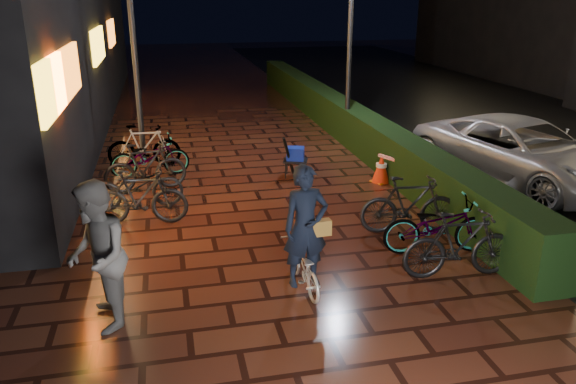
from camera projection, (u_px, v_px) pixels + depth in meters
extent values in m
plane|color=#381911|center=(290.00, 260.00, 8.87)|extent=(80.00, 80.00, 0.00)
cube|color=black|center=(571.00, 147.00, 15.30)|extent=(11.00, 60.00, 0.01)
cube|color=black|center=(339.00, 116.00, 16.73)|extent=(0.70, 20.00, 1.00)
imported|color=#5E5E61|center=(97.00, 257.00, 6.81)|extent=(0.83, 1.01, 1.92)
imported|color=#ADADB2|center=(522.00, 152.00, 12.24)|extent=(3.71, 5.47, 1.39)
cube|color=yellow|center=(52.00, 87.00, 8.67)|extent=(0.08, 2.00, 0.90)
cube|color=orange|center=(66.00, 74.00, 10.05)|extent=(0.08, 3.00, 0.90)
cube|color=yellow|center=(98.00, 45.00, 15.57)|extent=(0.08, 2.80, 0.90)
cube|color=orange|center=(111.00, 33.00, 20.17)|extent=(0.08, 2.20, 0.90)
cylinder|color=black|center=(349.00, 55.00, 14.70)|extent=(0.17, 0.17, 4.87)
cylinder|color=black|center=(135.00, 58.00, 13.29)|extent=(0.16, 0.16, 5.05)
imported|color=silver|center=(303.00, 266.00, 7.93)|extent=(0.54, 1.32, 0.68)
imported|color=black|center=(306.00, 227.00, 7.62)|extent=(0.66, 0.46, 1.73)
cube|color=olive|center=(320.00, 228.00, 7.67)|extent=(0.31, 0.15, 0.22)
cone|color=red|center=(423.00, 182.00, 11.50)|extent=(0.40, 0.40, 0.64)
cone|color=red|center=(381.00, 168.00, 12.39)|extent=(0.40, 0.40, 0.64)
cube|color=#DD620B|center=(422.00, 196.00, 11.60)|extent=(0.46, 0.46, 0.03)
cube|color=orange|center=(380.00, 181.00, 12.49)|extent=(0.46, 0.46, 0.03)
cube|color=#B90A1F|center=(402.00, 162.00, 11.85)|extent=(0.62, 1.27, 0.06)
cube|color=black|center=(295.00, 160.00, 12.73)|extent=(0.63, 0.57, 0.04)
cylinder|color=black|center=(285.00, 171.00, 12.66)|extent=(0.04, 0.04, 0.36)
cylinder|color=black|center=(304.00, 171.00, 12.62)|extent=(0.04, 0.04, 0.36)
cylinder|color=black|center=(287.00, 166.00, 12.98)|extent=(0.04, 0.04, 0.36)
cylinder|color=black|center=(305.00, 167.00, 12.94)|extent=(0.04, 0.04, 0.36)
cube|color=#0D23B4|center=(295.00, 154.00, 12.68)|extent=(0.46, 0.43, 0.29)
cylinder|color=black|center=(289.00, 156.00, 12.56)|extent=(0.35, 0.31, 0.92)
imported|color=black|center=(144.00, 146.00, 13.40)|extent=(1.74, 0.57, 1.03)
imported|color=black|center=(140.00, 197.00, 10.08)|extent=(1.77, 0.73, 1.03)
imported|color=black|center=(136.00, 186.00, 10.82)|extent=(1.81, 0.73, 0.93)
imported|color=black|center=(150.00, 157.00, 12.73)|extent=(1.83, 0.82, 0.93)
imported|color=black|center=(145.00, 167.00, 11.80)|extent=(1.78, 0.75, 1.03)
imported|color=black|center=(409.00, 205.00, 9.71)|extent=(1.78, 0.75, 1.03)
imported|color=black|center=(438.00, 226.00, 8.98)|extent=(1.84, 0.85, 0.93)
imported|color=black|center=(460.00, 245.00, 8.18)|extent=(1.75, 0.62, 1.03)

